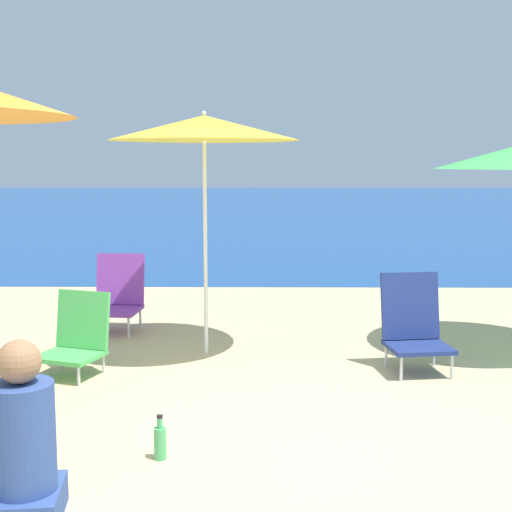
{
  "coord_description": "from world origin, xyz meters",
  "views": [
    {
      "loc": [
        -0.01,
        -4.26,
        1.75
      ],
      "look_at": [
        -0.08,
        1.41,
        1.0
      ],
      "focal_mm": 50.0,
      "sensor_mm": 36.0,
      "label": 1
    }
  ],
  "objects": [
    {
      "name": "beach_umbrella_yellow",
      "position": [
        -0.55,
        2.14,
        2.05
      ],
      "size": [
        1.7,
        1.7,
        2.2
      ],
      "color": "white",
      "rests_on": "ground"
    },
    {
      "name": "ground_plane",
      "position": [
        0.0,
        0.0,
        0.0
      ],
      "size": [
        60.0,
        60.0,
        0.0
      ],
      "primitive_type": "plane",
      "color": "#C6B284"
    },
    {
      "name": "beach_chair_purple",
      "position": [
        -1.55,
        3.04,
        0.37
      ],
      "size": [
        0.56,
        0.62,
        0.79
      ],
      "rotation": [
        0.0,
        0.0,
        -0.09
      ],
      "color": "silver",
      "rests_on": "ground"
    },
    {
      "name": "person_seated_near",
      "position": [
        -1.18,
        -0.97,
        0.38
      ],
      "size": [
        0.4,
        0.46,
        0.91
      ],
      "rotation": [
        0.0,
        0.0,
        0.12
      ],
      "color": "#334C8C",
      "rests_on": "ground"
    },
    {
      "name": "beach_chair_navy",
      "position": [
        1.25,
        1.65,
        0.38
      ],
      "size": [
        0.57,
        0.6,
        0.81
      ],
      "rotation": [
        0.0,
        0.0,
        0.14
      ],
      "color": "silver",
      "rests_on": "ground"
    },
    {
      "name": "sea_water",
      "position": [
        0.0,
        25.64,
        0.0
      ],
      "size": [
        60.0,
        40.0,
        0.01
      ],
      "color": "#19478C",
      "rests_on": "ground"
    },
    {
      "name": "beach_chair_green",
      "position": [
        -1.57,
        1.49,
        0.31
      ],
      "size": [
        0.61,
        0.61,
        0.68
      ],
      "rotation": [
        0.0,
        0.0,
        -0.33
      ],
      "color": "silver",
      "rests_on": "ground"
    },
    {
      "name": "water_bottle",
      "position": [
        -0.63,
        -0.23,
        0.11
      ],
      "size": [
        0.07,
        0.07,
        0.27
      ],
      "color": "#4CB266",
      "rests_on": "ground"
    }
  ]
}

